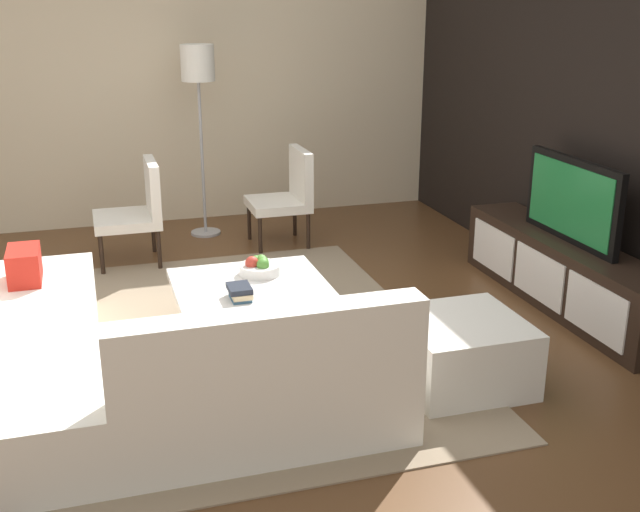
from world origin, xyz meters
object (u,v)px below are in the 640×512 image
Objects in this scene: ottoman at (461,352)px; accent_chair_far at (288,192)px; coffee_table at (252,310)px; floor_lamp at (198,77)px; television at (572,200)px; book_stack at (240,292)px; accent_chair_near at (138,207)px; fruit_bowl at (259,267)px; media_console at (564,273)px; sectional_couch at (101,360)px.

accent_chair_far is (-2.91, -0.27, 0.29)m from ottoman.
floor_lamp is (-2.46, 0.08, 1.27)m from coffee_table.
coffee_table is at bearing -92.49° from television.
ottoman is (3.43, 0.95, -1.27)m from floor_lamp.
ottoman is 0.80× the size of accent_chair_far.
ottoman is (0.87, -1.27, -0.60)m from television.
television is 5.28× the size of book_stack.
accent_chair_near is 1.77m from fruit_bowl.
media_console is 7.73× the size of fruit_bowl.
television reaches higher than fruit_bowl.
floor_lamp is at bearing 142.76° from accent_chair_near.
accent_chair_far reaches higher than book_stack.
coffee_table is at bearing -92.49° from media_console.
television is at bearing 92.82° from book_stack.
ottoman is 3.49× the size of book_stack.
floor_lamp is 6.27× the size of fruit_bowl.
accent_chair_near reaches higher than fruit_bowl.
media_console is 3.60m from floor_lamp.
ottoman is at bearing 80.38° from sectional_couch.
sectional_couch is 1.36m from fruit_bowl.
accent_chair_far is (0.52, 0.68, -0.98)m from floor_lamp.
sectional_couch reaches higher than coffee_table.
media_console is at bearing 40.85° from floor_lamp.
fruit_bowl is (-1.15, -0.93, 0.23)m from ottoman.
fruit_bowl is at bearing 151.52° from coffee_table.
media_console is at bearing -90.00° from television.
coffee_table is 3.52× the size of fruit_bowl.
coffee_table is at bearing 122.59° from sectional_couch.
sectional_couch reaches higher than book_stack.
sectional_couch is 3.48m from floor_lamp.
book_stack is at bearing -4.19° from floor_lamp.
television is at bearing 34.52° from accent_chair_far.
television is 1.07× the size of coffee_table.
accent_chair_near is 1.24× the size of ottoman.
accent_chair_near is 0.50× the size of floor_lamp.
fruit_bowl is (-0.28, -2.20, -0.37)m from television.
floor_lamp is (-2.56, -2.22, 1.22)m from media_console.
floor_lamp is at bearing -139.15° from media_console.
sectional_couch is 1.17m from coffee_table.
coffee_table is at bearing -133.19° from ottoman.
sectional_couch is at bearing -1.68° from accent_chair_near.
accent_chair_far is (-1.76, 0.66, 0.06)m from fruit_bowl.
accent_chair_near is (-1.91, -2.87, -0.31)m from television.
television reaches higher than ottoman.
book_stack is (-0.75, -1.15, 0.23)m from ottoman.
ottoman is (0.97, 1.03, -0.00)m from coffee_table.
media_console is at bearing 124.45° from ottoman.
accent_chair_near is 4.34× the size of book_stack.
coffee_table is 1.92m from accent_chair_near.
fruit_bowl is 1.40× the size of book_stack.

